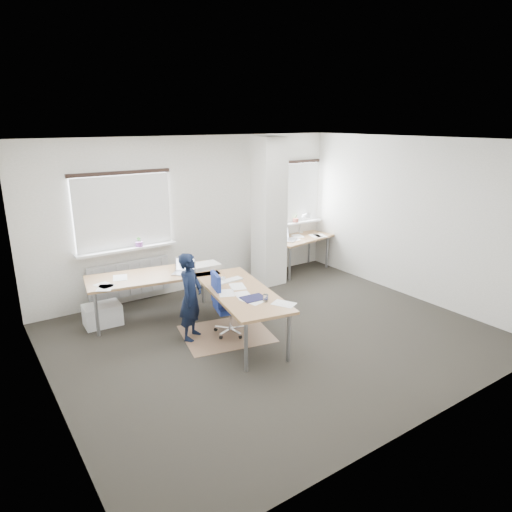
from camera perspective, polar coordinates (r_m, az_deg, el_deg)
ground at (r=6.83m, az=2.26°, el=-9.96°), size 6.00×6.00×0.00m
room_shell at (r=6.71m, az=1.38°, el=5.39°), size 6.04×5.04×2.82m
floor_mat at (r=6.90m, az=-3.73°, el=-9.66°), size 1.45×1.30×0.01m
white_crate at (r=7.50m, az=-18.64°, el=-6.97°), size 0.57×0.41×0.33m
desk_main at (r=6.91m, az=-7.36°, el=-3.49°), size 2.40×2.98×0.96m
desk_side at (r=9.49m, az=5.54°, el=2.10°), size 1.50×0.93×1.22m
task_chair at (r=6.79m, az=-3.50°, el=-7.62°), size 0.54×0.52×0.97m
person at (r=6.59m, az=-8.17°, el=-5.04°), size 0.55×0.54×1.28m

